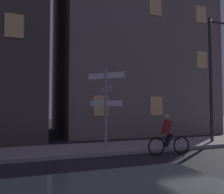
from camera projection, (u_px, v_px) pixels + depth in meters
sidewalk_kerb at (114, 147)px, 10.51m from camera, size 40.00×2.71×0.14m
signpost at (106, 100)px, 9.68m from camera, size 1.21×1.37×3.43m
street_lamp at (214, 68)px, 12.32m from camera, size 1.67×0.28×6.52m
cyclist at (168, 136)px, 9.19m from camera, size 1.82×0.36×1.61m
building_right_block at (127, 15)px, 19.47m from camera, size 11.24×8.95×19.40m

